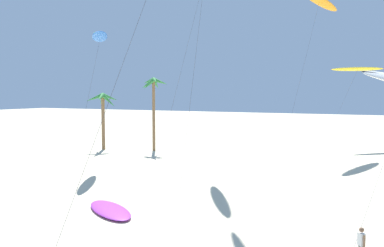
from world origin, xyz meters
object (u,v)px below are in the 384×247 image
Objects in this scene: palm_tree_0 at (103,105)px; palm_tree_1 at (154,90)px; flying_kite_2 at (100,37)px; flying_kite_1 at (358,69)px; flying_kite_6 at (319,1)px; grounded_kite_0 at (110,210)px; person_foreground_walker at (361,244)px.

palm_tree_1 reaches higher than palm_tree_0.
flying_kite_2 is at bearing -84.34° from palm_tree_1.
flying_kite_2 is (-21.43, -27.52, 2.21)m from flying_kite_1.
flying_kite_6 is (25.07, 10.45, 12.83)m from palm_tree_0.
grounded_kite_0 is at bearing -50.27° from palm_tree_0.
palm_tree_0 is 14.27m from flying_kite_2.
flying_kite_1 is 42.09m from person_foreground_walker.
grounded_kite_0 is 3.22× the size of person_foreground_walker.
palm_tree_0 is at bearing 129.73° from grounded_kite_0.
flying_kite_1 is at bearing 94.58° from person_foreground_walker.
flying_kite_1 is at bearing 52.09° from flying_kite_2.
flying_kite_6 reaches higher than person_foreground_walker.
flying_kite_1 is at bearing 31.39° from palm_tree_0.
palm_tree_1 is at bearing 116.07° from grounded_kite_0.
person_foreground_walker is at bearing -43.89° from palm_tree_1.
flying_kite_2 is at bearing 151.69° from person_foreground_walker.
flying_kite_2 is (1.15, -11.57, 5.09)m from palm_tree_1.
grounded_kite_0 is 14.37m from person_foreground_walker.
flying_kite_1 reaches higher than grounded_kite_0.
palm_tree_0 reaches higher than grounded_kite_0.
flying_kite_2 reaches higher than flying_kite_1.
palm_tree_0 is 0.79× the size of palm_tree_1.
person_foreground_walker is at bearing -5.01° from grounded_kite_0.
palm_tree_0 is 4.59× the size of person_foreground_walker.
person_foreground_walker is (24.70, -13.31, -11.91)m from flying_kite_2.
flying_kite_6 is (17.36, 20.19, 5.81)m from flying_kite_2.
grounded_kite_0 is at bearing -102.17° from flying_kite_6.
palm_tree_1 is 27.36m from grounded_kite_0.
flying_kite_1 is at bearing 74.44° from grounded_kite_0.
palm_tree_0 is 7.07m from palm_tree_1.
flying_kite_6 is at bearing 102.36° from person_foreground_walker.
palm_tree_0 is 40.07m from person_foreground_walker.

